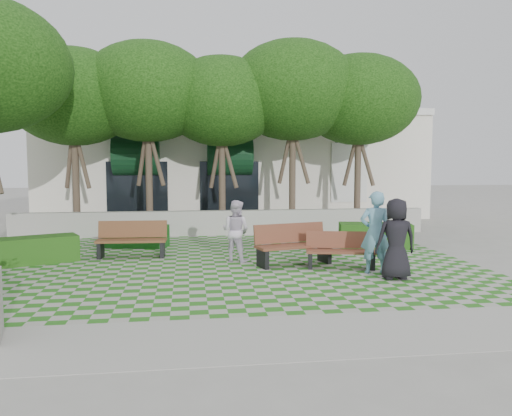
{
  "coord_description": "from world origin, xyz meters",
  "views": [
    {
      "loc": [
        -1.34,
        -11.9,
        2.6
      ],
      "look_at": [
        0.5,
        1.5,
        1.4
      ],
      "focal_mm": 35.0,
      "sensor_mm": 36.0,
      "label": 1
    }
  ],
  "objects": [
    {
      "name": "bench_west",
      "position": [
        -2.9,
        2.22,
        0.48
      ],
      "size": [
        1.93,
        0.71,
        1.0
      ],
      "rotation": [
        0.0,
        0.0,
        -0.04
      ],
      "color": "brown",
      "rests_on": "ground"
    },
    {
      "name": "hedge_west",
      "position": [
        -5.27,
        1.7,
        0.35
      ],
      "size": [
        2.15,
        1.55,
        0.7
      ],
      "primitive_type": "cube",
      "rotation": [
        0.0,
        0.0,
        0.42
      ],
      "color": "#1E4913",
      "rests_on": "ground"
    },
    {
      "name": "bench_east",
      "position": [
        2.43,
        0.01,
        0.43
      ],
      "size": [
        1.8,
        0.92,
        0.9
      ],
      "rotation": [
        0.0,
        0.0,
        -0.21
      ],
      "color": "brown",
      "rests_on": "ground"
    },
    {
      "name": "person_white",
      "position": [
        -0.08,
        1.23,
        0.82
      ],
      "size": [
        1.01,
        0.96,
        1.64
      ],
      "primitive_type": "imported",
      "rotation": [
        0.0,
        0.0,
        2.54
      ],
      "color": "silver",
      "rests_on": "ground"
    },
    {
      "name": "ground",
      "position": [
        0.0,
        0.0,
        0.0
      ],
      "size": [
        90.0,
        90.0,
        0.0
      ],
      "primitive_type": "plane",
      "color": "gray",
      "rests_on": "ground"
    },
    {
      "name": "lawn",
      "position": [
        0.0,
        1.0,
        0.01
      ],
      "size": [
        12.0,
        12.0,
        0.0
      ],
      "primitive_type": "plane",
      "color": "#2B721E",
      "rests_on": "ground"
    },
    {
      "name": "tree_row",
      "position": [
        -1.86,
        5.95,
        5.18
      ],
      "size": [
        17.7,
        13.4,
        7.41
      ],
      "color": "#47382B",
      "rests_on": "ground"
    },
    {
      "name": "retaining_wall",
      "position": [
        0.0,
        6.2,
        0.45
      ],
      "size": [
        15.0,
        0.36,
        0.9
      ],
      "primitive_type": "cube",
      "color": "#9E9B93",
      "rests_on": "ground"
    },
    {
      "name": "building",
      "position": [
        0.93,
        14.08,
        2.52
      ],
      "size": [
        18.0,
        8.92,
        5.15
      ],
      "color": "white",
      "rests_on": "ground"
    },
    {
      "name": "bench_mid",
      "position": [
        1.34,
        0.58,
        0.51
      ],
      "size": [
        2.11,
        1.16,
        1.05
      ],
      "rotation": [
        0.0,
        0.0,
        0.26
      ],
      "color": "brown",
      "rests_on": "ground"
    },
    {
      "name": "hedge_east",
      "position": [
        4.41,
        2.78,
        0.38
      ],
      "size": [
        2.31,
        1.3,
        0.76
      ],
      "primitive_type": "cube",
      "rotation": [
        0.0,
        0.0,
        -0.21
      ],
      "color": "#1E4A13",
      "rests_on": "ground"
    },
    {
      "name": "person_blue",
      "position": [
        3.04,
        -0.7,
        0.98
      ],
      "size": [
        0.78,
        0.57,
        1.96
      ],
      "primitive_type": "imported",
      "rotation": [
        0.0,
        0.0,
        2.99
      ],
      "color": "#69A4BF",
      "rests_on": "ground"
    },
    {
      "name": "hedge_midleft",
      "position": [
        -2.96,
        3.93,
        0.34
      ],
      "size": [
        2.06,
        1.19,
        0.68
      ],
      "primitive_type": "cube",
      "rotation": [
        0.0,
        0.0,
        -0.23
      ],
      "color": "#134717",
      "rests_on": "ground"
    },
    {
      "name": "sidewalk_south",
      "position": [
        0.0,
        -4.7,
        0.01
      ],
      "size": [
        16.0,
        2.0,
        0.01
      ],
      "primitive_type": "cube",
      "color": "#9E9B93",
      "rests_on": "ground"
    },
    {
      "name": "person_dark",
      "position": [
        3.29,
        -1.33,
        0.92
      ],
      "size": [
        0.93,
        0.63,
        1.84
      ],
      "primitive_type": "imported",
      "rotation": [
        0.0,
        0.0,
        3.09
      ],
      "color": "black",
      "rests_on": "ground"
    }
  ]
}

